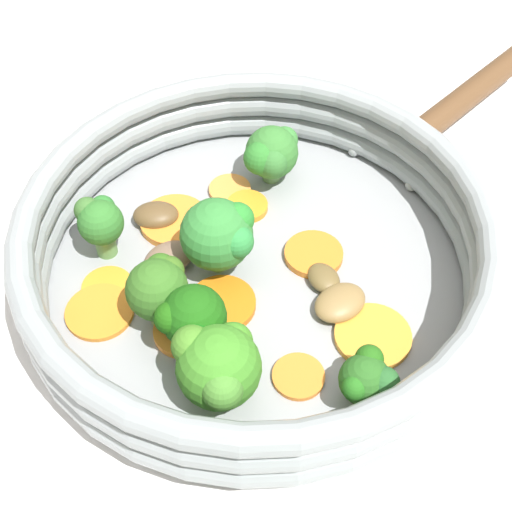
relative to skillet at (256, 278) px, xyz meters
name	(u,v)px	position (x,y,z in m)	size (l,w,h in m)	color
ground_plane	(256,286)	(0.00, 0.00, -0.01)	(4.00, 4.00, 0.00)	white
skillet	(256,278)	(0.00, 0.00, 0.00)	(0.28, 0.28, 0.02)	#939699
skillet_rim_wall	(256,244)	(0.00, 0.00, 0.03)	(0.30, 0.30, 0.05)	gray
skillet_handle	(459,103)	(0.03, 0.23, 0.02)	(0.02, 0.02, 0.18)	brown
skillet_rivet_left	(411,185)	(0.04, 0.13, 0.01)	(0.01, 0.01, 0.01)	#989995
skillet_rivet_right	(354,151)	(-0.01, 0.14, 0.01)	(0.01, 0.01, 0.01)	#909696
carrot_slice_0	(107,287)	(-0.07, -0.07, 0.01)	(0.03, 0.03, 0.00)	orange
carrot_slice_1	(314,254)	(0.02, 0.03, 0.01)	(0.04, 0.04, 0.01)	orange
carrot_slice_2	(298,376)	(0.07, -0.05, 0.01)	(0.03, 0.03, 0.00)	orange
carrot_slice_3	(373,336)	(0.09, 0.00, 0.01)	(0.05, 0.05, 0.00)	orange
carrot_slice_4	(184,331)	(-0.01, -0.07, 0.01)	(0.04, 0.04, 0.00)	orange
carrot_slice_5	(221,303)	(0.00, -0.04, 0.01)	(0.04, 0.04, 0.00)	orange
carrot_slice_6	(177,219)	(-0.07, 0.00, 0.01)	(0.05, 0.05, 0.01)	orange
carrot_slice_7	(247,206)	(-0.04, 0.04, 0.01)	(0.03, 0.03, 0.00)	orange
carrot_slice_8	(230,190)	(-0.06, 0.05, 0.01)	(0.03, 0.03, 0.00)	orange
carrot_slice_9	(100,312)	(-0.06, -0.09, 0.01)	(0.04, 0.04, 0.00)	orange
broccoli_floret_0	(218,365)	(0.04, -0.08, 0.04)	(0.05, 0.05, 0.05)	#6BA754
broccoli_floret_1	(271,154)	(-0.04, 0.08, 0.03)	(0.04, 0.05, 0.04)	#669151
broccoli_floret_2	(220,234)	(-0.02, -0.01, 0.04)	(0.05, 0.05, 0.06)	#74A15D
broccoli_floret_3	(100,221)	(-0.09, -0.05, 0.04)	(0.03, 0.03, 0.04)	#65964A
broccoli_floret_4	(367,379)	(0.11, -0.04, 0.03)	(0.03, 0.03, 0.04)	#69954A
broccoli_floret_5	(159,287)	(-0.02, -0.06, 0.04)	(0.04, 0.04, 0.05)	#8CA75D
broccoli_floret_6	(192,320)	(0.01, -0.07, 0.04)	(0.04, 0.04, 0.05)	#719F5D
mushroom_piece_0	(324,278)	(0.04, 0.02, 0.01)	(0.03, 0.02, 0.01)	brown
mushroom_piece_1	(156,215)	(-0.08, -0.01, 0.01)	(0.03, 0.02, 0.01)	brown
mushroom_piece_2	(340,303)	(0.06, 0.01, 0.01)	(0.04, 0.03, 0.01)	olive
mushroom_piece_3	(169,258)	(-0.05, -0.03, 0.01)	(0.03, 0.03, 0.01)	#7A5F4B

